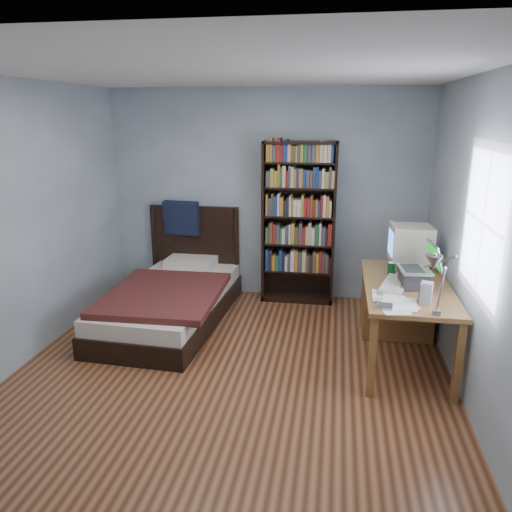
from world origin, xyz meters
name	(u,v)px	position (x,y,z in m)	size (l,w,h in m)	color
room	(232,236)	(0.03, 0.00, 1.25)	(4.20, 4.24, 2.50)	#502817
desk	(399,301)	(1.50, 0.97, 0.41)	(0.75, 1.50, 0.73)	brown
crt_monitor	(410,244)	(1.57, 1.05, 0.98)	(0.40, 0.37, 0.44)	#BEB79D
laptop	(416,275)	(1.56, 0.49, 0.84)	(0.36, 0.36, 0.41)	#2D2D30
desk_lamp	(435,268)	(1.52, -0.49, 1.20)	(0.22, 0.50, 0.59)	#99999E
keyboard	(395,285)	(1.39, 0.48, 0.75)	(0.19, 0.49, 0.03)	beige
speaker	(426,293)	(1.59, 0.10, 0.82)	(0.09, 0.09, 0.18)	gray
soda_can	(391,269)	(1.38, 0.79, 0.79)	(0.07, 0.07, 0.12)	#073516
mouse	(400,274)	(1.47, 0.81, 0.75)	(0.06, 0.11, 0.04)	silver
phone_silver	(380,294)	(1.24, 0.24, 0.74)	(0.05, 0.10, 0.02)	silver
phone_grey	(379,300)	(1.23, 0.08, 0.74)	(0.05, 0.09, 0.02)	gray
external_drive	(385,307)	(1.26, -0.06, 0.74)	(0.11, 0.11, 0.02)	gray
bookshelf	(299,223)	(0.42, 1.94, 0.96)	(0.86, 0.30, 1.90)	black
bed	(173,297)	(-0.89, 1.13, 0.25)	(1.19, 2.19, 1.16)	black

